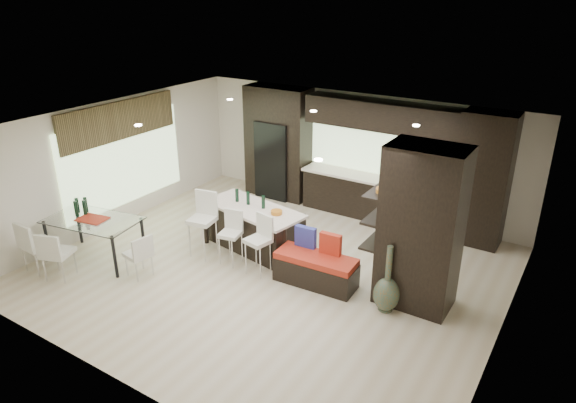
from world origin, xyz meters
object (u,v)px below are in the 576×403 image
Objects in this scene: stool_mid at (231,243)px; stool_right at (258,251)px; bench at (316,270)px; floor_vase at (388,279)px; chair_far at (39,247)px; dining_table at (96,239)px; chair_near at (58,256)px; stool_left at (203,231)px; chair_end at (138,257)px; kitchen_island at (254,228)px.

stool_right is (0.64, -0.01, 0.03)m from stool_mid.
floor_vase is (1.35, -0.09, 0.30)m from bench.
bench is 5.07m from chair_far.
bench is at bearing 10.30° from dining_table.
floor_vase reaches higher than stool_right.
dining_table is 0.80m from chair_near.
chair_far is at bearing -147.60° from stool_left.
stool_right is at bearing -176.64° from floor_vase.
chair_near is at bearing -153.22° from bench.
chair_far is at bearing -137.88° from stool_right.
bench is (1.07, 0.23, -0.17)m from stool_right.
chair_end is at bearing -143.25° from stool_mid.
kitchen_island is 0.73m from stool_mid.
dining_table is at bearing 57.78° from chair_far.
stool_mid is at bearing -31.84° from chair_end.
stool_mid is at bearing -79.95° from kitchen_island.
floor_vase is at bearing 1.99° from chair_near.
stool_left is 1.15× the size of stool_right.
chair_end reaches higher than bench.
kitchen_island is 2.32× the size of stool_right.
bench is at bearing -4.09° from stool_mid.
kitchen_island reaches higher than chair_near.
floor_vase is at bearing -1.13° from kitchen_island.
chair_near reaches higher than stool_mid.
floor_vase is 1.53× the size of chair_end.
stool_right is 3.16m from dining_table.
floor_vase is at bearing -6.62° from bench.
chair_near is at bearing -119.20° from kitchen_island.
stool_right is 1.04× the size of chair_near.
stool_right is at bearing -170.68° from bench.
stool_left is 1.13× the size of chair_far.
stool_mid is at bearing 18.85° from dining_table.
stool_mid reaches higher than dining_table.
chair_end is at bearing -9.88° from dining_table.
chair_far is (-2.81, -2.80, 0.03)m from kitchen_island.
floor_vase is at bearing 14.80° from stool_right.
stool_right is at bearing -9.10° from stool_left.
stool_left reaches higher than stool_right.
stool_left is at bearing 172.51° from stool_mid.
bench is 1.89× the size of chair_end.
stool_left is at bearing -119.42° from kitchen_island.
kitchen_island is 2.27× the size of chair_far.
stool_left is 1.28m from stool_right.
bench is at bearing 9.43° from chair_near.
dining_table is 1.89× the size of chair_far.
stool_left is at bearing 44.25° from chair_far.
stool_right is (1.28, 0.03, -0.07)m from stool_left.
chair_far is 1.89m from chair_end.
bench is (1.71, -0.52, -0.16)m from kitchen_island.
dining_table is 2.28× the size of chair_end.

